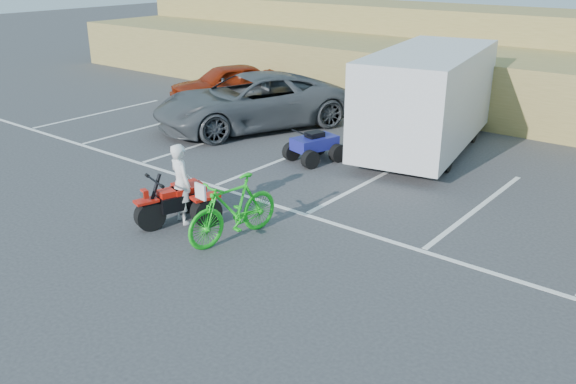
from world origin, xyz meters
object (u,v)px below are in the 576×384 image
Objects in this scene: red_trike_atv at (177,223)px; rider at (181,184)px; green_dirt_bike at (233,209)px; quad_atv_green at (373,144)px; grey_pickup at (250,101)px; red_car at (226,83)px; cargo_trailer at (427,98)px; quad_atv_blue at (314,161)px.

rider is at bearing 90.00° from red_trike_atv.
rider is at bearing -169.98° from green_dirt_bike.
quad_atv_green is at bearing -74.34° from rider.
grey_pickup is (-3.77, 6.28, 0.01)m from rider.
rider is 1.39m from green_dirt_bike.
red_car is at bearing 157.46° from quad_atv_green.
cargo_trailer is at bearing 94.94° from red_trike_atv.
red_trike_atv reaches higher than quad_atv_green.
green_dirt_bike reaches higher than red_trike_atv.
quad_atv_green is (6.97, -1.16, -0.70)m from red_car.
green_dirt_bike is 0.33× the size of cargo_trailer.
quad_atv_green reaches higher than quad_atv_blue.
grey_pickup reaches higher than red_car.
red_car is 7.48m from quad_atv_blue.
red_trike_atv is at bearing -72.30° from quad_atv_blue.
green_dirt_bike is 0.51× the size of red_car.
red_car is 3.03× the size of quad_atv_blue.
cargo_trailer is 4.13× the size of quad_atv_green.
quad_atv_green is (3.94, 0.90, -0.83)m from grey_pickup.
cargo_trailer is 2.08m from quad_atv_green.
cargo_trailer is at bearing 96.32° from green_dirt_bike.
rider is 0.27× the size of cargo_trailer.
cargo_trailer reaches higher than rider.
quad_atv_blue is (3.54, -1.45, -0.83)m from grey_pickup.
red_car is (-6.80, 8.33, -0.12)m from rider.
red_car is at bearing 163.49° from cargo_trailer.
quad_atv_green is at bearing 95.99° from quad_atv_blue.
red_car is (-8.17, 8.28, 0.08)m from green_dirt_bike.
grey_pickup is 4.13m from quad_atv_green.
grey_pickup is at bearing -178.07° from cargo_trailer.
red_car is 0.66× the size of cargo_trailer.
quad_atv_blue is 0.90× the size of quad_atv_green.
quad_atv_green is at bearing 14.12° from red_car.
red_car is 2.74× the size of quad_atv_green.
green_dirt_bike is 5.08m from quad_atv_blue.
grey_pickup is (-5.15, 6.23, 0.21)m from green_dirt_bike.
red_car is at bearing 145.55° from red_trike_atv.
cargo_trailer is (1.63, 7.62, 1.49)m from red_trike_atv.
cargo_trailer is at bearing 17.72° from red_car.
green_dirt_bike is 0.35× the size of grey_pickup.
cargo_trailer reaches higher than red_trike_atv.
grey_pickup is at bearing 137.50° from green_dirt_bike.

